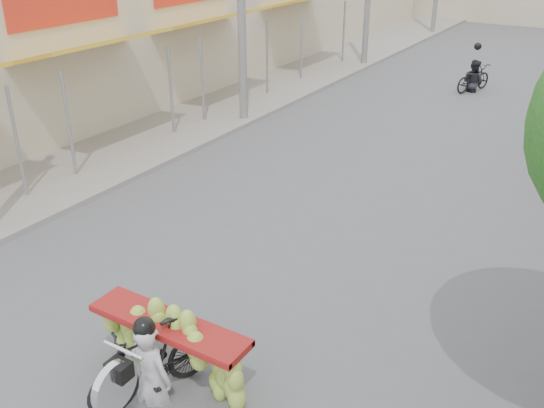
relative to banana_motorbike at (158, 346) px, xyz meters
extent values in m
cube|color=gray|center=(-7.16, 13.19, -0.64)|extent=(4.00, 60.00, 0.12)
cylinder|color=slate|center=(-6.46, 2.99, 0.58)|extent=(0.08, 0.08, 2.55)
cube|color=gold|center=(-7.28, 6.19, 2.05)|extent=(1.77, 4.00, 0.53)
cylinder|color=slate|center=(-6.46, 4.39, 0.58)|extent=(0.08, 0.08, 2.55)
cylinder|color=slate|center=(-6.46, 7.99, 0.58)|extent=(0.08, 0.08, 2.55)
cube|color=red|center=(-8.16, 6.19, 2.90)|extent=(0.10, 3.50, 0.80)
cube|color=gold|center=(-7.28, 11.19, 2.05)|extent=(1.77, 4.00, 0.53)
cylinder|color=slate|center=(-6.46, 9.39, 0.58)|extent=(0.08, 0.08, 2.55)
cylinder|color=slate|center=(-6.46, 12.99, 0.58)|extent=(0.08, 0.08, 2.55)
cylinder|color=slate|center=(-6.46, 15.39, 0.58)|extent=(0.08, 0.08, 2.55)
cylinder|color=slate|center=(-6.46, 18.99, 0.58)|extent=(0.08, 0.08, 2.55)
imported|color=black|center=(0.00, -0.12, -0.16)|extent=(1.12, 1.90, 1.08)
cylinder|color=silver|center=(0.00, -0.77, -0.08)|extent=(0.10, 0.66, 0.66)
cube|color=black|center=(0.00, -0.67, 0.10)|extent=(0.28, 0.22, 0.22)
cylinder|color=silver|center=(0.00, -0.57, 0.32)|extent=(0.60, 0.05, 0.05)
cube|color=maroon|center=(0.00, 0.23, 0.18)|extent=(2.30, 0.55, 0.10)
imported|color=silver|center=(0.00, -0.17, 0.44)|extent=(0.60, 0.45, 1.68)
sphere|color=black|center=(0.00, -0.20, 1.25)|extent=(0.28, 0.28, 0.28)
imported|color=black|center=(-0.59, 17.39, -0.23)|extent=(1.16, 1.77, 0.93)
imported|color=#23232A|center=(-0.59, 17.39, 0.43)|extent=(0.91, 0.73, 1.65)
sphere|color=black|center=(-0.59, 17.39, 0.88)|extent=(0.26, 0.26, 0.26)
camera|label=1|loc=(4.48, -4.51, 4.94)|focal=40.00mm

